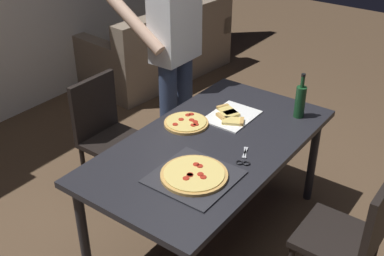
% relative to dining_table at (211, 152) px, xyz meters
% --- Properties ---
extents(ground_plane, '(12.00, 12.00, 0.00)m').
position_rel_dining_table_xyz_m(ground_plane, '(0.00, 0.00, -0.68)').
color(ground_plane, brown).
extents(dining_table, '(1.70, 0.93, 0.75)m').
position_rel_dining_table_xyz_m(dining_table, '(0.00, 0.00, 0.00)').
color(dining_table, '#232328').
rests_on(dining_table, ground_plane).
extents(chair_near_camera, '(0.42, 0.42, 0.90)m').
position_rel_dining_table_xyz_m(chair_near_camera, '(-0.00, -0.95, -0.17)').
color(chair_near_camera, black).
rests_on(chair_near_camera, ground_plane).
extents(chair_far_side, '(0.42, 0.42, 0.90)m').
position_rel_dining_table_xyz_m(chair_far_side, '(0.00, 0.95, -0.17)').
color(chair_far_side, black).
rests_on(chair_far_side, ground_plane).
extents(couch, '(1.77, 1.01, 0.85)m').
position_rel_dining_table_xyz_m(couch, '(1.89, 1.99, -0.37)').
color(couch, gray).
rests_on(couch, ground_plane).
extents(person_serving_pizza, '(0.55, 0.54, 1.75)m').
position_rel_dining_table_xyz_m(person_serving_pizza, '(0.56, 0.73, 0.32)').
color(person_serving_pizza, '#38476B').
rests_on(person_serving_pizza, ground_plane).
extents(pepperoni_pizza_on_tray, '(0.44, 0.44, 0.04)m').
position_rel_dining_table_xyz_m(pepperoni_pizza_on_tray, '(-0.37, -0.13, 0.09)').
color(pepperoni_pizza_on_tray, '#2D2D33').
rests_on(pepperoni_pizza_on_tray, dining_table).
extents(pizza_slices_on_towel, '(0.36, 0.28, 0.03)m').
position_rel_dining_table_xyz_m(pizza_slices_on_towel, '(0.34, 0.08, 0.08)').
color(pizza_slices_on_towel, white).
rests_on(pizza_slices_on_towel, dining_table).
extents(wine_bottle, '(0.07, 0.07, 0.32)m').
position_rel_dining_table_xyz_m(wine_bottle, '(0.63, -0.29, 0.19)').
color(wine_bottle, '#194723').
rests_on(wine_bottle, dining_table).
extents(kitchen_scissors, '(0.20, 0.13, 0.01)m').
position_rel_dining_table_xyz_m(kitchen_scissors, '(-0.05, -0.26, 0.08)').
color(kitchen_scissors, silver).
rests_on(kitchen_scissors, dining_table).
extents(second_pizza_plain, '(0.29, 0.29, 0.03)m').
position_rel_dining_table_xyz_m(second_pizza_plain, '(0.09, 0.26, 0.08)').
color(second_pizza_plain, tan).
rests_on(second_pizza_plain, dining_table).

